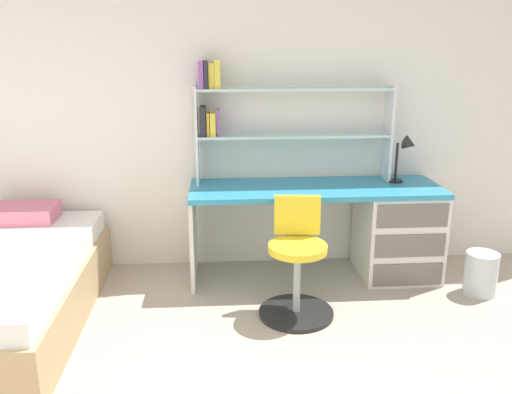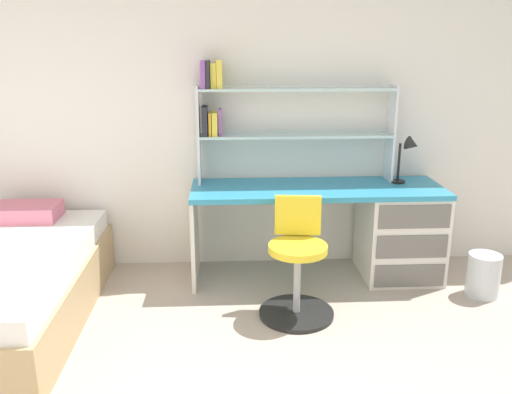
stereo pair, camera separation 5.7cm
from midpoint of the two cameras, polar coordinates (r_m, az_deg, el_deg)
The scene contains 6 objects.
room_shell at distance 3.07m, azimuth -22.34°, elevation 4.95°, with size 6.03×6.49×2.59m.
desk at distance 4.36m, azimuth 12.56°, elevation -3.06°, with size 1.95×0.62×0.75m.
bookshelf_hutch at distance 4.18m, azimuth 0.82°, elevation 9.07°, with size 1.54×0.22×0.95m.
desk_lamp at distance 4.33m, azimuth 15.47°, elevation 4.73°, with size 0.20×0.17×0.38m.
swivel_chair at distance 3.69m, azimuth 3.97°, elevation -7.80°, with size 0.52×0.52×0.81m.
waste_bin at distance 4.35m, azimuth 22.64°, elevation -7.57°, with size 0.24×0.24×0.33m, color silver.
Camera 1 is at (-0.38, -1.52, 1.84)m, focal length 37.27 mm.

